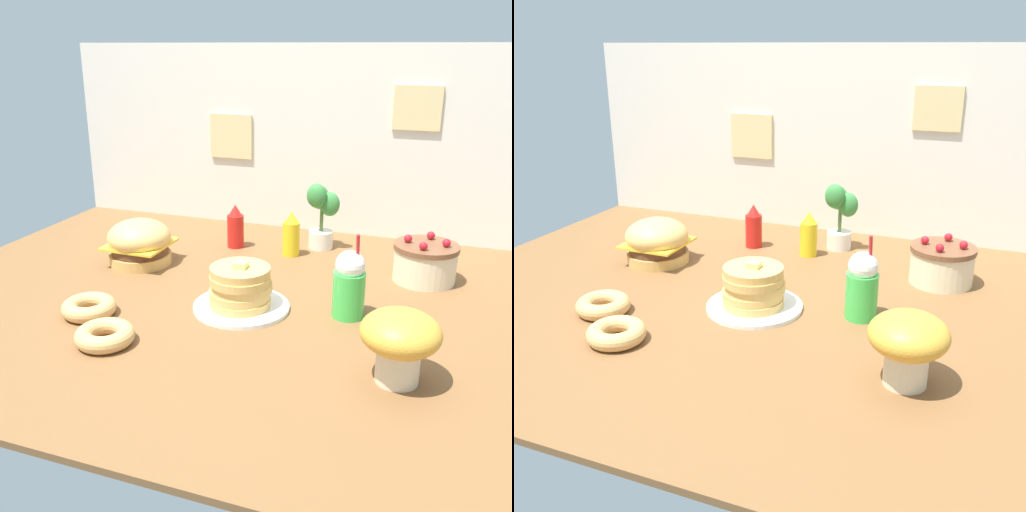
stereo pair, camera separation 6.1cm
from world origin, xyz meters
The scene contains 12 objects.
ground_plane centered at (0.00, 0.00, -0.01)m, with size 2.38×1.77×0.02m, color brown.
back_wall centered at (0.00, 0.88, 0.42)m, with size 2.38×0.04×0.84m.
burger centered at (-0.51, 0.20, 0.09)m, with size 0.25×0.25×0.18m.
pancake_stack centered at (0.02, -0.06, 0.06)m, with size 0.32×0.32×0.17m.
layer_cake centered at (0.57, 0.39, 0.07)m, with size 0.24×0.24×0.17m.
ketchup_bottle centered at (-0.23, 0.51, 0.09)m, with size 0.07×0.07×0.19m.
mustard_bottle centered at (0.03, 0.49, 0.09)m, with size 0.07×0.07×0.19m.
cream_soda_cup centered at (0.37, 0.00, 0.11)m, with size 0.10×0.10×0.28m.
donut_pink_glaze centered at (-0.43, -0.28, 0.03)m, with size 0.18×0.18×0.05m.
donut_chocolate centered at (-0.27, -0.42, 0.03)m, with size 0.18×0.18×0.05m.
potted_plant centered at (0.12, 0.62, 0.15)m, with size 0.14×0.11×0.29m.
mushroom_stool centered at (0.56, -0.34, 0.12)m, with size 0.21×0.21×0.20m.
Camera 1 is at (0.66, -1.69, 0.83)m, focal length 40.51 mm.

